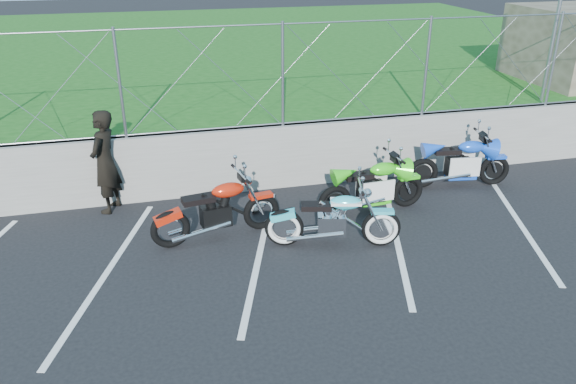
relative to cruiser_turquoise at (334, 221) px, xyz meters
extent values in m
plane|color=black|center=(-1.23, -0.89, -0.45)|extent=(90.00, 90.00, 0.00)
cube|color=slate|center=(-1.23, 2.61, 0.20)|extent=(30.00, 0.22, 1.30)
cube|color=#174A13|center=(-1.23, 12.61, 0.20)|extent=(30.00, 20.00, 1.30)
cylinder|color=gray|center=(-1.23, 2.61, 2.80)|extent=(28.00, 0.03, 0.03)
cylinder|color=gray|center=(-1.23, 2.61, 0.90)|extent=(28.00, 0.03, 0.03)
cylinder|color=gray|center=(5.97, 3.01, 2.35)|extent=(0.08, 0.08, 3.00)
cube|color=silver|center=(-3.63, 0.11, -0.45)|extent=(1.49, 4.31, 0.01)
cube|color=silver|center=(-1.23, 0.11, -0.45)|extent=(1.49, 4.31, 0.01)
cube|color=silver|center=(1.17, 0.11, -0.45)|extent=(1.49, 4.31, 0.01)
cube|color=silver|center=(3.57, 0.11, -0.45)|extent=(1.49, 4.31, 0.01)
torus|color=black|center=(-0.80, 0.21, -0.12)|extent=(0.66, 0.27, 0.65)
torus|color=black|center=(0.75, -0.19, -0.12)|extent=(0.66, 0.27, 0.65)
cube|color=silver|center=(-0.05, 0.01, -0.05)|extent=(0.51, 0.38, 0.34)
ellipsoid|color=#33BFCF|center=(0.16, -0.04, 0.34)|extent=(0.57, 0.36, 0.23)
cube|color=black|center=(-0.29, 0.08, 0.27)|extent=(0.54, 0.35, 0.09)
cube|color=#33BFCF|center=(0.75, -0.19, 0.18)|extent=(0.40, 0.24, 0.06)
cylinder|color=silver|center=(0.38, -0.10, 0.66)|extent=(0.21, 0.70, 0.03)
torus|color=black|center=(-2.63, 0.60, -0.12)|extent=(0.67, 0.23, 0.66)
torus|color=black|center=(-1.05, 0.87, -0.12)|extent=(0.67, 0.23, 0.66)
cube|color=black|center=(-1.86, 0.73, -0.02)|extent=(0.54, 0.38, 0.36)
ellipsoid|color=red|center=(-1.63, 0.77, 0.41)|extent=(0.60, 0.35, 0.25)
cube|color=black|center=(-2.13, 0.68, 0.33)|extent=(0.57, 0.34, 0.10)
cube|color=red|center=(-1.05, 0.87, 0.19)|extent=(0.43, 0.23, 0.06)
cylinder|color=silver|center=(-1.40, 0.81, 0.67)|extent=(0.16, 0.76, 0.03)
torus|color=black|center=(0.34, 0.98, -0.13)|extent=(0.63, 0.15, 0.63)
torus|color=black|center=(1.82, 1.08, -0.13)|extent=(0.63, 0.15, 0.63)
cube|color=black|center=(1.06, 1.03, -0.03)|extent=(0.50, 0.32, 0.36)
ellipsoid|color=#37D61A|center=(1.29, 1.04, 0.39)|extent=(0.57, 0.29, 0.24)
cube|color=black|center=(0.79, 1.01, 0.32)|extent=(0.54, 0.28, 0.09)
cube|color=#37D61A|center=(1.82, 1.08, 0.16)|extent=(0.41, 0.18, 0.06)
cylinder|color=silver|center=(1.47, 1.06, 0.63)|extent=(0.08, 0.75, 0.03)
torus|color=black|center=(2.51, 1.82, -0.13)|extent=(0.65, 0.21, 0.64)
torus|color=black|center=(4.00, 1.60, -0.13)|extent=(0.65, 0.21, 0.64)
cube|color=black|center=(3.23, 1.71, -0.02)|extent=(0.53, 0.37, 0.36)
ellipsoid|color=blue|center=(3.47, 1.68, 0.40)|extent=(0.59, 0.34, 0.25)
cube|color=black|center=(2.96, 1.76, 0.33)|extent=(0.56, 0.33, 0.10)
cube|color=blue|center=(4.00, 1.60, 0.17)|extent=(0.42, 0.22, 0.06)
cylinder|color=silver|center=(3.65, 1.65, 0.65)|extent=(0.14, 0.76, 0.03)
imported|color=black|center=(-3.65, 2.31, 0.52)|extent=(0.71, 0.83, 1.94)
camera|label=1|loc=(-2.75, -7.75, 4.25)|focal=35.00mm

